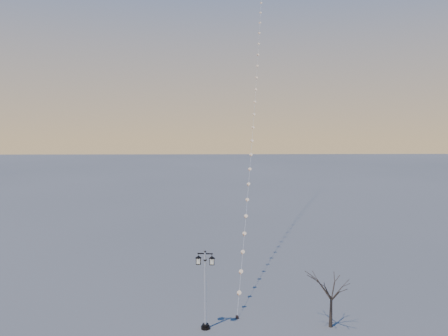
{
  "coord_description": "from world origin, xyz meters",
  "views": [
    {
      "loc": [
        -1.84,
        -28.96,
        14.89
      ],
      "look_at": [
        -1.18,
        8.0,
        10.61
      ],
      "focal_mm": 34.37,
      "sensor_mm": 36.0,
      "label": 1
    }
  ],
  "objects": [
    {
      "name": "ground",
      "position": [
        0.0,
        0.0,
        0.0
      ],
      "size": [
        300.0,
        300.0,
        0.0
      ],
      "primitive_type": "plane",
      "color": "#5B5C5D",
      "rests_on": "ground"
    },
    {
      "name": "kite_train",
      "position": [
        3.15,
        25.41,
        22.62
      ],
      "size": [
        7.54,
        48.32,
        45.37
      ],
      "rotation": [
        0.0,
        0.0,
        0.4
      ],
      "color": "black",
      "rests_on": "ground"
    },
    {
      "name": "bare_tree",
      "position": [
        6.34,
        0.16,
        2.85
      ],
      "size": [
        2.47,
        2.47,
        4.11
      ],
      "rotation": [
        0.0,
        0.0,
        0.04
      ],
      "color": "#312820",
      "rests_on": "ground"
    },
    {
      "name": "street_lamp",
      "position": [
        -2.64,
        0.05,
        3.17
      ],
      "size": [
        1.45,
        0.64,
        5.73
      ],
      "rotation": [
        0.0,
        0.0,
        -0.11
      ],
      "color": "black",
      "rests_on": "ground"
    }
  ]
}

